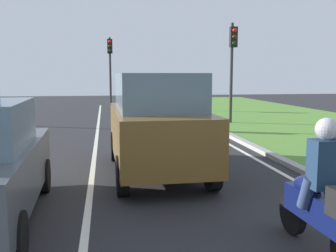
# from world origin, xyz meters

# --- Properties ---
(ground_plane) EXTENTS (60.00, 60.00, 0.00)m
(ground_plane) POSITION_xyz_m (0.00, 14.00, 0.00)
(ground_plane) COLOR #262628
(lane_line_center) EXTENTS (0.12, 32.00, 0.01)m
(lane_line_center) POSITION_xyz_m (-0.70, 14.00, 0.00)
(lane_line_center) COLOR silver
(lane_line_center) RESTS_ON ground
(lane_line_right_edge) EXTENTS (0.12, 32.00, 0.01)m
(lane_line_right_edge) POSITION_xyz_m (3.60, 14.00, 0.00)
(lane_line_right_edge) COLOR silver
(lane_line_right_edge) RESTS_ON ground
(curb_right) EXTENTS (0.24, 48.00, 0.12)m
(curb_right) POSITION_xyz_m (4.10, 14.00, 0.06)
(curb_right) COLOR #9E9B93
(curb_right) RESTS_ON ground
(car_suv_ahead) EXTENTS (2.03, 4.53, 2.28)m
(car_suv_ahead) POSITION_xyz_m (0.76, 9.34, 1.17)
(car_suv_ahead) COLOR brown
(car_suv_ahead) RESTS_ON ground
(motorcycle) EXTENTS (0.41, 1.90, 1.01)m
(motorcycle) POSITION_xyz_m (2.23, 4.91, 0.57)
(motorcycle) COLOR #0C143F
(motorcycle) RESTS_ON ground
(rider_person) EXTENTS (0.51, 0.41, 1.16)m
(rider_person) POSITION_xyz_m (2.23, 4.96, 1.19)
(rider_person) COLOR #192D47
(rider_person) RESTS_ON ground
(traffic_light_near_right) EXTENTS (0.32, 0.50, 4.57)m
(traffic_light_near_right) POSITION_xyz_m (5.35, 17.77, 3.12)
(traffic_light_near_right) COLOR #2D2D2D
(traffic_light_near_right) RESTS_ON ground
(traffic_light_far_median) EXTENTS (0.32, 0.50, 4.62)m
(traffic_light_far_median) POSITION_xyz_m (0.01, 26.05, 3.19)
(traffic_light_far_median) COLOR #2D2D2D
(traffic_light_far_median) RESTS_ON ground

